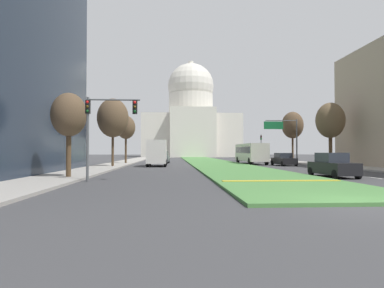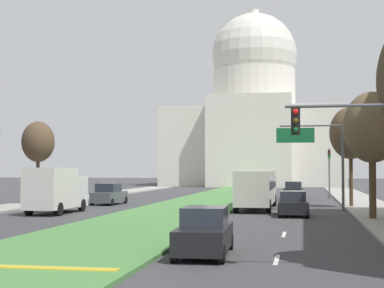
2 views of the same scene
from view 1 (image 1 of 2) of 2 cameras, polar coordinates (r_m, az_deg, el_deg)
name	(u,v)px [view 1 (image 1 of 2)]	position (r m, az deg, el deg)	size (l,w,h in m)	color
ground_plane	(206,161)	(63.24, 2.37, -2.92)	(260.00, 260.00, 0.00)	#3D3D3F
grass_median	(209,162)	(58.08, 2.88, -3.00)	(7.60, 93.45, 0.14)	#4C8442
median_curb_nose	(281,181)	(20.27, 14.78, -6.01)	(6.84, 0.50, 0.04)	gold
lane_dashes_right	(286,166)	(43.63, 15.65, -3.63)	(0.16, 34.49, 0.01)	silver
sidewalk_left	(122,163)	(53.12, -11.68, -3.14)	(4.00, 93.45, 0.15)	#9E9991
sidewalk_right	(300,163)	(56.32, 17.77, -2.99)	(4.00, 93.45, 0.15)	#9E9991
capitol_building	(191,120)	(114.81, -0.18, 4.09)	(32.04, 23.63, 32.61)	silver
traffic_light_near_left	(102,120)	(21.58, -15.01, 3.95)	(3.34, 0.35, 5.20)	#515456
traffic_light_far_right	(261,144)	(68.97, 11.59, 0.00)	(0.28, 0.35, 5.20)	#515456
overhead_guide_sign	(285,132)	(50.50, 15.42, 1.93)	(4.92, 0.20, 6.50)	#515456
street_tree_left_near	(69,115)	(24.40, -20.06, 4.54)	(2.37, 2.37, 5.82)	#4C3823
street_tree_left_mid	(113,118)	(40.48, -13.21, 4.29)	(3.62, 3.62, 8.02)	#4C3823
street_tree_right_mid	(330,121)	(44.47, 22.30, 3.66)	(3.44, 3.44, 7.79)	#4C3823
street_tree_left_far	(126,128)	(50.51, -11.09, 2.73)	(2.74, 2.74, 7.09)	#4C3823
street_tree_right_far	(293,125)	(55.33, 16.60, 3.04)	(3.35, 3.35, 8.06)	#4C3823
sedan_lead_stopped	(333,166)	(26.41, 22.62, -3.40)	(1.98, 4.56, 1.76)	black
sedan_midblock	(284,160)	(45.29, 15.20, -2.56)	(2.14, 4.66, 1.64)	black
sedan_distant	(163,158)	(52.83, -4.98, -2.32)	(2.18, 4.44, 1.84)	#4C5156
sedan_far_horizon	(244,157)	(67.35, 8.77, -2.10)	(2.10, 4.25, 1.77)	black
box_truck_delivery	(157,153)	(42.11, -5.92, -1.48)	(2.40, 6.40, 3.20)	silver
city_bus	(251,152)	(50.54, 9.88, -1.32)	(2.62, 11.00, 2.95)	beige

